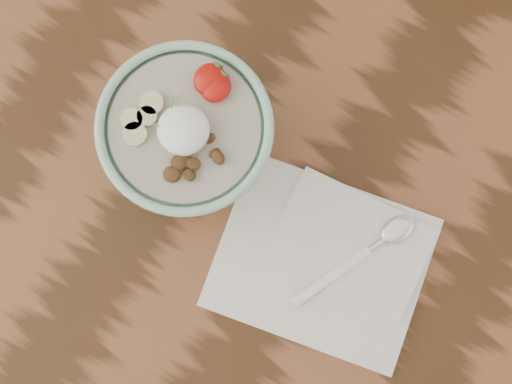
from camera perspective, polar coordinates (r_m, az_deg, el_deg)
table at (r=104.67cm, az=-6.19°, el=0.95°), size 160.00×90.00×75.00cm
breakfast_bowl at (r=88.76cm, az=-5.47°, el=4.58°), size 21.27×21.27×14.37cm
napkin at (r=93.55cm, az=5.72°, el=-5.32°), size 30.54×26.68×1.63cm
spoon at (r=93.24cm, az=9.99°, el=-3.87°), size 9.16×18.32×0.99cm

